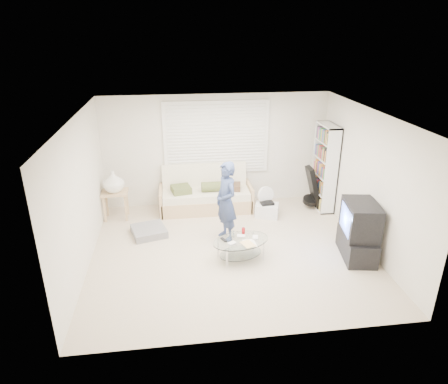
{
  "coord_description": "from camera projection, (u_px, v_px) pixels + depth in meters",
  "views": [
    {
      "loc": [
        -0.96,
        -6.3,
        3.82
      ],
      "look_at": [
        -0.08,
        0.3,
        1.05
      ],
      "focal_mm": 32.0,
      "sensor_mm": 36.0,
      "label": 1
    }
  ],
  "objects": [
    {
      "name": "tv_unit",
      "position": [
        359.0,
        231.0,
        6.99
      ],
      "size": [
        0.65,
        1.02,
        1.03
      ],
      "color": "black",
      "rests_on": "ground"
    },
    {
      "name": "room_shell",
      "position": [
        227.0,
        158.0,
        7.16
      ],
      "size": [
        5.02,
        4.52,
        2.51
      ],
      "color": "silver",
      "rests_on": "ground"
    },
    {
      "name": "futon_sofa",
      "position": [
        206.0,
        196.0,
        8.9
      ],
      "size": [
        2.03,
        0.82,
        0.99
      ],
      "color": "tan",
      "rests_on": "ground"
    },
    {
      "name": "grey_floor_pillow",
      "position": [
        149.0,
        231.0,
        7.89
      ],
      "size": [
        0.77,
        0.77,
        0.14
      ],
      "primitive_type": "cube",
      "rotation": [
        0.0,
        0.0,
        0.27
      ],
      "color": "gray",
      "rests_on": "ground"
    },
    {
      "name": "guitar_case",
      "position": [
        313.0,
        190.0,
        8.92
      ],
      "size": [
        0.39,
        0.36,
        0.95
      ],
      "color": "black",
      "rests_on": "ground"
    },
    {
      "name": "bookshelf",
      "position": [
        325.0,
        167.0,
        8.75
      ],
      "size": [
        0.3,
        0.8,
        1.91
      ],
      "color": "white",
      "rests_on": "ground"
    },
    {
      "name": "side_table",
      "position": [
        114.0,
        184.0,
        8.29
      ],
      "size": [
        0.54,
        0.44,
        1.07
      ],
      "color": "tan",
      "rests_on": "ground"
    },
    {
      "name": "storage_bin",
      "position": [
        267.0,
        210.0,
        8.61
      ],
      "size": [
        0.57,
        0.48,
        0.34
      ],
      "color": "white",
      "rests_on": "ground"
    },
    {
      "name": "ground",
      "position": [
        231.0,
        250.0,
        7.35
      ],
      "size": [
        5.0,
        5.0,
        0.0
      ],
      "primitive_type": "plane",
      "color": "#B9A690",
      "rests_on": "ground"
    },
    {
      "name": "floor_fan",
      "position": [
        266.0,
        197.0,
        8.69
      ],
      "size": [
        0.39,
        0.26,
        0.63
      ],
      "color": "white",
      "rests_on": "ground"
    },
    {
      "name": "coffee_table",
      "position": [
        241.0,
        244.0,
        6.97
      ],
      "size": [
        1.15,
        0.89,
        0.5
      ],
      "color": "silver",
      "rests_on": "ground"
    },
    {
      "name": "window_blinds",
      "position": [
        216.0,
        138.0,
        8.76
      ],
      "size": [
        2.32,
        0.08,
        1.62
      ],
      "color": "silver",
      "rests_on": "ground"
    },
    {
      "name": "standing_person",
      "position": [
        226.0,
        202.0,
        7.47
      ],
      "size": [
        0.54,
        0.66,
        1.56
      ],
      "primitive_type": "imported",
      "rotation": [
        0.0,
        0.0,
        -1.23
      ],
      "color": "#2E4E6F",
      "rests_on": "ground"
    }
  ]
}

